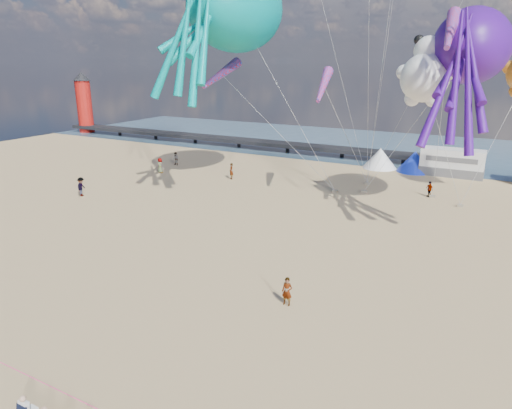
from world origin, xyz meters
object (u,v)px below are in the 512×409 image
at_px(lighthouse, 85,107).
at_px(kite_octopus_teal, 236,9).
at_px(sandbag_c, 460,206).
at_px(kite_octopus_purple, 472,46).
at_px(motorhome_0, 452,162).
at_px(windsock_left, 221,74).
at_px(beachgoer_2, 81,187).
at_px(sandbag_a, 335,191).
at_px(sandbag_e, 367,183).
at_px(beachgoer_1, 176,159).
at_px(beachgoer_5, 231,171).
at_px(beachgoer_3, 429,189).
at_px(standing_person, 287,292).
at_px(tent_blue, 415,161).
at_px(sandbag_d, 432,197).
at_px(windsock_right, 323,85).
at_px(kite_panda, 425,78).
at_px(sandbag_b, 364,191).
at_px(windsock_mid, 451,30).
at_px(beachgoer_0, 160,165).
at_px(tent_white, 380,158).

bearing_deg(lighthouse, kite_octopus_teal, -23.91).
bearing_deg(sandbag_c, kite_octopus_purple, -99.99).
distance_m(motorhome_0, windsock_left, 27.26).
height_order(motorhome_0, beachgoer_2, motorhome_0).
relative_size(sandbag_a, sandbag_e, 1.00).
distance_m(beachgoer_1, beachgoer_5, 9.96).
bearing_deg(beachgoer_3, sandbag_e, -150.93).
distance_m(standing_person, kite_octopus_teal, 29.24).
xyz_separation_m(tent_blue, beachgoer_1, (-26.48, -10.50, -0.39)).
bearing_deg(beachgoer_5, windsock_left, -55.96).
height_order(beachgoer_3, windsock_left, windsock_left).
distance_m(lighthouse, sandbag_d, 63.31).
distance_m(tent_blue, windsock_right, 19.57).
bearing_deg(sandbag_c, tent_blue, 116.98).
height_order(standing_person, beachgoer_3, standing_person).
xyz_separation_m(tent_blue, beachgoer_2, (-25.97, -25.53, -0.29)).
xyz_separation_m(beachgoer_1, beachgoer_3, (29.64, 0.51, -0.06)).
bearing_deg(kite_panda, beachgoer_2, -146.32).
bearing_deg(windsock_right, windsock_left, 159.98).
xyz_separation_m(sandbag_b, windsock_right, (-2.87, -4.88, 10.22)).
xyz_separation_m(sandbag_d, windsock_right, (-9.03, -6.19, 10.22)).
distance_m(motorhome_0, beachgoer_5, 24.67).
bearing_deg(beachgoer_5, lighthouse, -157.34).
distance_m(sandbag_b, kite_octopus_purple, 16.01).
height_order(sandbag_a, windsock_mid, windsock_mid).
xyz_separation_m(motorhome_0, beachgoer_3, (-0.84, -9.99, -0.75)).
xyz_separation_m(beachgoer_2, beachgoer_3, (29.13, 15.54, -0.16)).
bearing_deg(windsock_mid, beachgoer_1, 159.78).
distance_m(tent_blue, beachgoer_5, 21.38).
bearing_deg(beachgoer_0, tent_blue, -142.20).
bearing_deg(sandbag_e, beachgoer_1, -174.49).
distance_m(standing_person, beachgoer_2, 27.33).
distance_m(tent_blue, windsock_left, 24.41).
relative_size(kite_octopus_purple, windsock_left, 1.89).
distance_m(kite_octopus_teal, windsock_left, 6.34).
height_order(motorhome_0, windsock_right, windsock_right).
height_order(tent_white, windsock_right, windsock_right).
xyz_separation_m(lighthouse, beachgoer_2, (32.03, -29.53, -3.59)).
height_order(beachgoer_3, windsock_mid, windsock_mid).
bearing_deg(kite_octopus_teal, beachgoer_0, -163.97).
bearing_deg(windsock_left, kite_octopus_teal, -17.94).
bearing_deg(sandbag_b, sandbag_d, 11.97).
distance_m(lighthouse, windsock_right, 56.63).
bearing_deg(motorhome_0, lighthouse, 176.31).
xyz_separation_m(kite_panda, windsock_mid, (1.68, -2.29, 3.20)).
relative_size(tent_blue, kite_octopus_teal, 0.28).
bearing_deg(kite_octopus_purple, sandbag_c, 66.74).
bearing_deg(motorhome_0, beachgoer_5, -147.82).
relative_size(sandbag_b, windsock_left, 0.08).
xyz_separation_m(beachgoer_0, sandbag_e, (22.41, 6.22, -0.75)).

